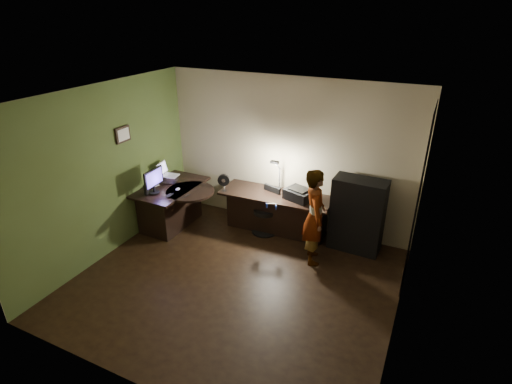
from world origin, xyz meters
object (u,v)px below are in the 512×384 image
at_px(desk_left, 172,206).
at_px(monitor, 153,184).
at_px(cabinet, 357,215).
at_px(person, 315,217).
at_px(desk_right, 275,213).
at_px(office_chair, 265,211).

height_order(desk_left, monitor, monitor).
xyz_separation_m(cabinet, person, (-0.53, -0.63, 0.15)).
distance_m(desk_left, person, 2.70).
height_order(desk_right, monitor, monitor).
xyz_separation_m(monitor, person, (2.74, 0.40, -0.18)).
relative_size(desk_right, cabinet, 1.56).
height_order(cabinet, person, person).
height_order(monitor, person, person).
xyz_separation_m(desk_left, desk_right, (1.78, 0.61, -0.03)).
relative_size(cabinet, person, 0.80).
xyz_separation_m(cabinet, office_chair, (-1.57, -0.16, -0.21)).
bearing_deg(desk_right, desk_left, -163.32).
bearing_deg(desk_right, monitor, -154.32).
bearing_deg(office_chair, cabinet, 22.99).
bearing_deg(desk_right, office_chair, -146.90).
distance_m(desk_left, desk_right, 1.88).
bearing_deg(desk_left, office_chair, 17.51).
bearing_deg(monitor, office_chair, 24.88).
height_order(cabinet, office_chair, cabinet).
distance_m(desk_right, office_chair, 0.19).
bearing_deg(monitor, desk_left, 77.85).
bearing_deg(monitor, cabinet, 15.30).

